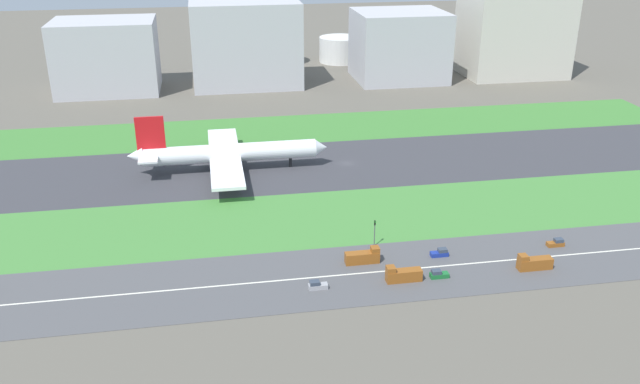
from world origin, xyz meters
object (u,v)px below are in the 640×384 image
car_1 (317,285)px  truck_1 (403,275)px  terminal_building (107,56)px  fuel_tank_centre (340,49)px  car_0 (556,243)px  truck_2 (534,263)px  traffic_light (375,231)px  fuel_tank_west (275,48)px  truck_0 (363,257)px  airliner (226,153)px  car_2 (438,274)px  cargo_warehouse (515,19)px  car_3 (440,253)px  office_tower (399,46)px  hangar_building (246,44)px

car_1 → truck_1: bearing=180.0°
terminal_building → fuel_tank_centre: (119.91, 45.00, -9.63)m
car_0 → truck_1: bearing=-167.2°
truck_2 → traffic_light: 39.36m
truck_1 → fuel_tank_west: bearing=-89.1°
truck_0 → truck_2: size_ratio=1.00×
airliner → truck_2: 104.86m
truck_1 → truck_2: bearing=-180.0°
terminal_building → car_2: bearing=-63.5°
car_0 → terminal_building: size_ratio=0.10×
cargo_warehouse → fuel_tank_west: (-117.48, 45.00, -19.05)m
airliner → truck_2: bearing=-48.1°
fuel_tank_centre → fuel_tank_west: bearing=180.0°
car_0 → fuel_tank_west: fuel_tank_west is taller
car_3 → fuel_tank_centre: 228.00m
truck_0 → terminal_building: (-79.73, 182.00, 14.79)m
car_0 → terminal_building: terminal_building is taller
truck_2 → office_tower: (21.12, 192.00, 15.07)m
car_1 → truck_2: bearing=180.0°
car_1 → office_tower: (73.97, 192.00, 15.81)m
truck_1 → cargo_warehouse: size_ratio=0.15×
office_tower → cargo_warehouse: size_ratio=0.78×
car_1 → cargo_warehouse: cargo_warehouse is taller
terminal_building → truck_0: bearing=-66.3°
terminal_building → hangar_building: size_ratio=0.90×
car_3 → cargo_warehouse: (101.19, 182.00, 26.97)m
car_2 → fuel_tank_centre: size_ratio=0.19×
truck_1 → traffic_light: traffic_light is taller
terminal_building → fuel_tank_centre: terminal_building is taller
car_2 → hangar_building: size_ratio=0.09×
truck_2 → fuel_tank_west: 239.87m
truck_0 → hangar_building: 183.53m
truck_2 → car_3: bearing=-26.6°
car_0 → car_1: 64.82m
car_1 → terminal_building: 203.81m
car_3 → terminal_building: bearing=118.7°
car_3 → fuel_tank_west: fuel_tank_west is taller
hangar_building → fuel_tank_west: (18.37, 45.00, -11.10)m
truck_0 → fuel_tank_centre: bearing=80.0°
truck_2 → terminal_building: terminal_building is taller
truck_1 → hangar_building: hangar_building is taller
hangar_building → office_tower: 75.85m
hangar_building → truck_1: bearing=-83.5°
terminal_building → office_tower: size_ratio=1.06×
hangar_building → cargo_warehouse: cargo_warehouse is taller
traffic_light → car_2: bearing=-58.5°
traffic_light → fuel_tank_west: size_ratio=0.28×
truck_1 → truck_2: size_ratio=1.00×
hangar_building → fuel_tank_west: bearing=67.8°
airliner → traffic_light: bearing=-59.7°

